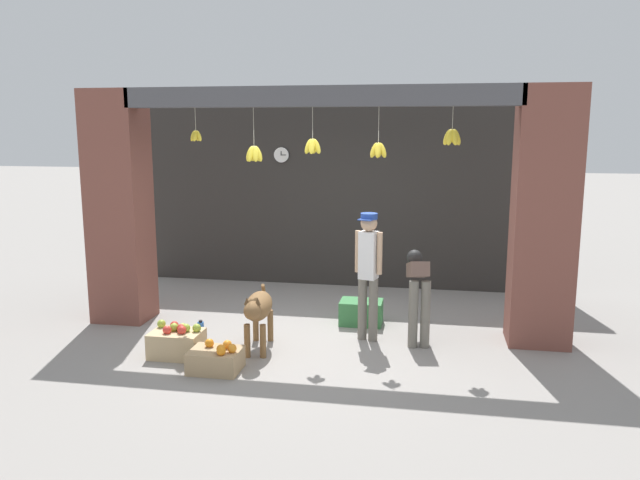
{
  "coord_description": "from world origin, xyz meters",
  "views": [
    {
      "loc": [
        1.37,
        -7.17,
        2.54
      ],
      "look_at": [
        0.0,
        0.39,
        1.14
      ],
      "focal_mm": 35.0,
      "sensor_mm": 36.0,
      "label": 1
    }
  ],
  "objects_px": {
    "wall_clock": "(281,155)",
    "water_bottle": "(201,331)",
    "produce_box_green": "(361,312)",
    "dog": "(258,309)",
    "shopkeeper": "(368,267)",
    "fruit_crate_oranges": "(216,359)",
    "worker_stooping": "(418,286)",
    "fruit_crate_apples": "(177,342)"
  },
  "relations": [
    {
      "from": "shopkeeper",
      "to": "produce_box_green",
      "type": "relative_size",
      "value": 2.84
    },
    {
      "from": "produce_box_green",
      "to": "fruit_crate_apples",
      "type": "bearing_deg",
      "value": -141.14
    },
    {
      "from": "shopkeeper",
      "to": "wall_clock",
      "type": "xyz_separation_m",
      "value": [
        -1.67,
        2.54,
        1.21
      ]
    },
    {
      "from": "shopkeeper",
      "to": "fruit_crate_oranges",
      "type": "xyz_separation_m",
      "value": [
        -1.47,
        -1.26,
        -0.77
      ]
    },
    {
      "from": "fruit_crate_apples",
      "to": "water_bottle",
      "type": "relative_size",
      "value": 2.3
    },
    {
      "from": "fruit_crate_oranges",
      "to": "fruit_crate_apples",
      "type": "distance_m",
      "value": 0.67
    },
    {
      "from": "shopkeeper",
      "to": "produce_box_green",
      "type": "bearing_deg",
      "value": -59.97
    },
    {
      "from": "fruit_crate_oranges",
      "to": "wall_clock",
      "type": "distance_m",
      "value": 4.29
    },
    {
      "from": "dog",
      "to": "water_bottle",
      "type": "height_order",
      "value": "dog"
    },
    {
      "from": "wall_clock",
      "to": "produce_box_green",
      "type": "bearing_deg",
      "value": -51.81
    },
    {
      "from": "dog",
      "to": "wall_clock",
      "type": "height_order",
      "value": "wall_clock"
    },
    {
      "from": "dog",
      "to": "shopkeeper",
      "type": "bearing_deg",
      "value": 109.62
    },
    {
      "from": "worker_stooping",
      "to": "produce_box_green",
      "type": "relative_size",
      "value": 1.9
    },
    {
      "from": "dog",
      "to": "water_bottle",
      "type": "relative_size",
      "value": 4.35
    },
    {
      "from": "fruit_crate_oranges",
      "to": "worker_stooping",
      "type": "bearing_deg",
      "value": 32.81
    },
    {
      "from": "worker_stooping",
      "to": "produce_box_green",
      "type": "height_order",
      "value": "worker_stooping"
    },
    {
      "from": "dog",
      "to": "water_bottle",
      "type": "distance_m",
      "value": 0.9
    },
    {
      "from": "dog",
      "to": "wall_clock",
      "type": "bearing_deg",
      "value": -177.74
    },
    {
      "from": "dog",
      "to": "fruit_crate_oranges",
      "type": "relative_size",
      "value": 2.01
    },
    {
      "from": "produce_box_green",
      "to": "water_bottle",
      "type": "relative_size",
      "value": 2.22
    },
    {
      "from": "produce_box_green",
      "to": "wall_clock",
      "type": "bearing_deg",
      "value": 128.19
    },
    {
      "from": "shopkeeper",
      "to": "produce_box_green",
      "type": "distance_m",
      "value": 0.96
    },
    {
      "from": "worker_stooping",
      "to": "water_bottle",
      "type": "height_order",
      "value": "worker_stooping"
    },
    {
      "from": "worker_stooping",
      "to": "wall_clock",
      "type": "relative_size",
      "value": 4.07
    },
    {
      "from": "produce_box_green",
      "to": "wall_clock",
      "type": "distance_m",
      "value": 3.14
    },
    {
      "from": "water_bottle",
      "to": "fruit_crate_apples",
      "type": "bearing_deg",
      "value": -96.39
    },
    {
      "from": "worker_stooping",
      "to": "produce_box_green",
      "type": "distance_m",
      "value": 1.05
    },
    {
      "from": "water_bottle",
      "to": "wall_clock",
      "type": "xyz_separation_m",
      "value": [
        0.31,
        2.9,
        1.99
      ]
    },
    {
      "from": "produce_box_green",
      "to": "water_bottle",
      "type": "xyz_separation_m",
      "value": [
        -1.84,
        -0.97,
        -0.04
      ]
    },
    {
      "from": "shopkeeper",
      "to": "produce_box_green",
      "type": "xyz_separation_m",
      "value": [
        -0.15,
        0.6,
        -0.74
      ]
    },
    {
      "from": "wall_clock",
      "to": "water_bottle",
      "type": "bearing_deg",
      "value": -96.15
    },
    {
      "from": "worker_stooping",
      "to": "fruit_crate_apples",
      "type": "distance_m",
      "value": 2.86
    },
    {
      "from": "shopkeeper",
      "to": "fruit_crate_apples",
      "type": "height_order",
      "value": "shopkeeper"
    },
    {
      "from": "fruit_crate_apples",
      "to": "water_bottle",
      "type": "height_order",
      "value": "fruit_crate_apples"
    },
    {
      "from": "water_bottle",
      "to": "wall_clock",
      "type": "distance_m",
      "value": 3.53
    },
    {
      "from": "shopkeeper",
      "to": "wall_clock",
      "type": "relative_size",
      "value": 6.08
    },
    {
      "from": "shopkeeper",
      "to": "fruit_crate_apples",
      "type": "distance_m",
      "value": 2.36
    },
    {
      "from": "dog",
      "to": "wall_clock",
      "type": "xyz_separation_m",
      "value": [
        -0.47,
        3.12,
        1.61
      ]
    },
    {
      "from": "dog",
      "to": "fruit_crate_oranges",
      "type": "xyz_separation_m",
      "value": [
        -0.27,
        -0.68,
        -0.37
      ]
    },
    {
      "from": "dog",
      "to": "fruit_crate_apples",
      "type": "height_order",
      "value": "dog"
    },
    {
      "from": "dog",
      "to": "worker_stooping",
      "type": "height_order",
      "value": "worker_stooping"
    },
    {
      "from": "fruit_crate_oranges",
      "to": "wall_clock",
      "type": "xyz_separation_m",
      "value": [
        -0.2,
        3.8,
        1.97
      ]
    }
  ]
}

